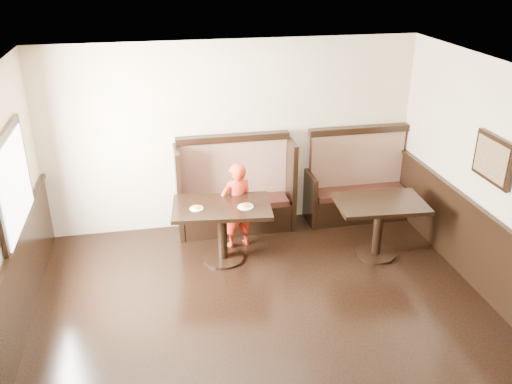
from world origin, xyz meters
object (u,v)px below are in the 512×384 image
object	(u,v)px
table_neighbor	(379,215)
child	(237,206)
booth_neighbor	(357,188)
booth_main	(235,196)
table_main	(222,218)

from	to	relation	value
table_neighbor	child	size ratio (longest dim) A/B	0.97
booth_neighbor	table_neighbor	xyz separation A→B (m)	(-0.16, -1.20, 0.14)
table_neighbor	booth_main	bearing A→B (deg)	149.96
booth_neighbor	child	xyz separation A→B (m)	(-2.02, -0.57, 0.16)
booth_main	child	xyz separation A→B (m)	(-0.07, -0.57, 0.11)
table_main	booth_neighbor	bearing A→B (deg)	28.04
table_main	child	distance (m)	0.42
booth_main	child	bearing A→B (deg)	-96.68
booth_main	table_neighbor	distance (m)	2.16
booth_main	booth_neighbor	size ratio (longest dim) A/B	1.06
table_main	child	xyz separation A→B (m)	(0.26, 0.34, 0.00)
booth_neighbor	table_main	distance (m)	2.45
booth_neighbor	child	bearing A→B (deg)	-164.27
booth_main	table_neighbor	bearing A→B (deg)	-33.96
table_main	child	bearing A→B (deg)	58.90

